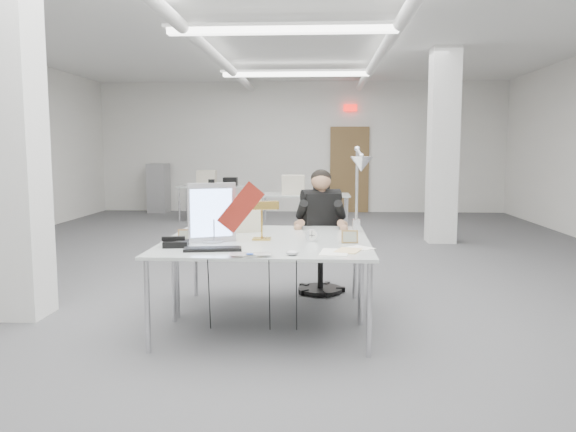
# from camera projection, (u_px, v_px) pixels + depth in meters

# --- Properties ---
(room_shell) EXTENTS (10.04, 14.04, 3.24)m
(room_shell) POSITION_uv_depth(u_px,v_px,m) (286.00, 138.00, 7.05)
(room_shell) COLOR #4A4B4D
(room_shell) RESTS_ON ground
(desk_main) EXTENTS (1.80, 0.90, 0.02)m
(desk_main) POSITION_uv_depth(u_px,v_px,m) (262.00, 249.00, 4.56)
(desk_main) COLOR silver
(desk_main) RESTS_ON room_shell
(desk_second) EXTENTS (1.80, 0.90, 0.02)m
(desk_second) POSITION_uv_depth(u_px,v_px,m) (271.00, 233.00, 5.45)
(desk_second) COLOR silver
(desk_second) RESTS_ON room_shell
(bg_desk_a) EXTENTS (1.60, 0.80, 0.02)m
(bg_desk_a) POSITION_uv_depth(u_px,v_px,m) (305.00, 195.00, 10.00)
(bg_desk_a) COLOR silver
(bg_desk_a) RESTS_ON room_shell
(bg_desk_b) EXTENTS (1.60, 0.80, 0.02)m
(bg_desk_b) POSITION_uv_depth(u_px,v_px,m) (216.00, 186.00, 12.29)
(bg_desk_b) COLOR silver
(bg_desk_b) RESTS_ON room_shell
(filing_cabinet) EXTENTS (0.45, 0.55, 1.20)m
(filing_cabinet) POSITION_uv_depth(u_px,v_px,m) (159.00, 188.00, 13.84)
(filing_cabinet) COLOR gray
(filing_cabinet) RESTS_ON room_shell
(office_chair) EXTENTS (0.67, 0.67, 1.07)m
(office_chair) POSITION_uv_depth(u_px,v_px,m) (321.00, 244.00, 6.06)
(office_chair) COLOR black
(office_chair) RESTS_ON room_shell
(seated_person) EXTENTS (0.72, 0.80, 1.00)m
(seated_person) POSITION_uv_depth(u_px,v_px,m) (321.00, 211.00, 5.97)
(seated_person) COLOR black
(seated_person) RESTS_ON office_chair
(monitor) EXTENTS (0.40, 0.20, 0.51)m
(monitor) POSITION_uv_depth(u_px,v_px,m) (212.00, 213.00, 4.82)
(monitor) COLOR silver
(monitor) RESTS_ON desk_main
(pennant) EXTENTS (0.40, 0.13, 0.44)m
(pennant) POSITION_uv_depth(u_px,v_px,m) (241.00, 207.00, 4.76)
(pennant) COLOR maroon
(pennant) RESTS_ON monitor
(keyboard) EXTENTS (0.47, 0.22, 0.02)m
(keyboard) POSITION_uv_depth(u_px,v_px,m) (213.00, 249.00, 4.44)
(keyboard) COLOR black
(keyboard) RESTS_ON desk_main
(laptop) EXTENTS (0.34, 0.25, 0.03)m
(laptop) POSITION_uv_depth(u_px,v_px,m) (250.00, 256.00, 4.14)
(laptop) COLOR silver
(laptop) RESTS_ON desk_main
(mouse) EXTENTS (0.11, 0.09, 0.04)m
(mouse) POSITION_uv_depth(u_px,v_px,m) (292.00, 253.00, 4.23)
(mouse) COLOR #B3B3B8
(mouse) RESTS_ON desk_main
(bankers_lamp) EXTENTS (0.33, 0.19, 0.35)m
(bankers_lamp) POSITION_uv_depth(u_px,v_px,m) (262.00, 220.00, 4.95)
(bankers_lamp) COLOR #B37B38
(bankers_lamp) RESTS_ON desk_main
(desk_phone) EXTENTS (0.22, 0.20, 0.05)m
(desk_phone) POSITION_uv_depth(u_px,v_px,m) (176.00, 244.00, 4.61)
(desk_phone) COLOR black
(desk_phone) RESTS_ON desk_main
(picture_frame_left) EXTENTS (0.14, 0.06, 0.10)m
(picture_frame_left) POSITION_uv_depth(u_px,v_px,m) (186.00, 235.00, 4.91)
(picture_frame_left) COLOR #A17245
(picture_frame_left) RESTS_ON desk_main
(picture_frame_right) EXTENTS (0.14, 0.04, 0.11)m
(picture_frame_right) POSITION_uv_depth(u_px,v_px,m) (350.00, 237.00, 4.78)
(picture_frame_right) COLOR #A27D46
(picture_frame_right) RESTS_ON desk_main
(desk_clock) EXTENTS (0.11, 0.04, 0.11)m
(desk_clock) POSITION_uv_depth(u_px,v_px,m) (312.00, 236.00, 4.89)
(desk_clock) COLOR silver
(desk_clock) RESTS_ON desk_main
(paper_stack_a) EXTENTS (0.25, 0.33, 0.01)m
(paper_stack_a) POSITION_uv_depth(u_px,v_px,m) (335.00, 252.00, 4.35)
(paper_stack_a) COLOR white
(paper_stack_a) RESTS_ON desk_main
(paper_stack_b) EXTENTS (0.24, 0.28, 0.01)m
(paper_stack_b) POSITION_uv_depth(u_px,v_px,m) (348.00, 251.00, 4.42)
(paper_stack_b) COLOR #EFCD8E
(paper_stack_b) RESTS_ON desk_main
(paper_stack_c) EXTENTS (0.24, 0.25, 0.01)m
(paper_stack_c) POSITION_uv_depth(u_px,v_px,m) (361.00, 248.00, 4.54)
(paper_stack_c) COLOR white
(paper_stack_c) RESTS_ON desk_main
(beige_monitor) EXTENTS (0.45, 0.44, 0.33)m
(beige_monitor) POSITION_uv_depth(u_px,v_px,m) (240.00, 214.00, 5.52)
(beige_monitor) COLOR beige
(beige_monitor) RESTS_ON desk_second
(architect_lamp) EXTENTS (0.28, 0.74, 0.93)m
(architect_lamp) POSITION_uv_depth(u_px,v_px,m) (359.00, 185.00, 5.16)
(architect_lamp) COLOR #B9B9BD
(architect_lamp) RESTS_ON desk_second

